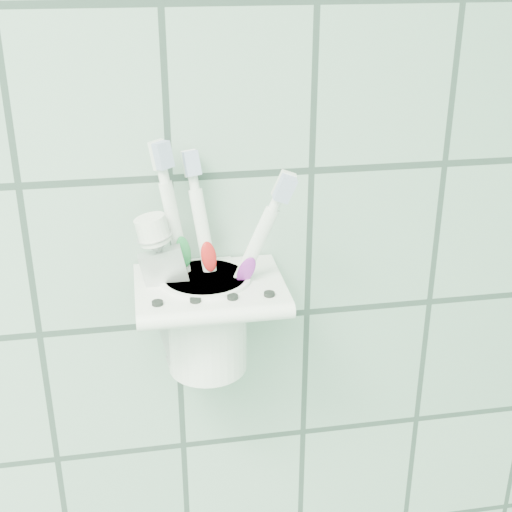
{
  "coord_description": "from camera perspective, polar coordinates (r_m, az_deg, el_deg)",
  "views": [
    {
      "loc": [
        0.58,
        0.63,
        1.57
      ],
      "look_at": [
        0.66,
        1.1,
        1.36
      ],
      "focal_mm": 50.0,
      "sensor_mm": 36.0,
      "label": 1
    }
  ],
  "objects": [
    {
      "name": "toothbrush_orange",
      "position": [
        0.59,
        -4.24,
        0.06
      ],
      "size": [
        0.06,
        0.04,
        0.18
      ],
      "rotation": [
        0.18,
        0.36,
        -0.0
      ],
      "color": "white",
      "rests_on": "cup"
    },
    {
      "name": "toothbrush_pink",
      "position": [
        0.59,
        -4.62,
        0.21
      ],
      "size": [
        0.04,
        0.03,
        0.19
      ],
      "rotation": [
        -0.14,
        -0.09,
        0.57
      ],
      "color": "white",
      "rests_on": "cup"
    },
    {
      "name": "cup",
      "position": [
        0.61,
        -3.98,
        -5.0
      ],
      "size": [
        0.08,
        0.08,
        0.09
      ],
      "color": "white",
      "rests_on": "holder_bracket"
    },
    {
      "name": "toothpaste_tube",
      "position": [
        0.58,
        -5.56,
        -1.88
      ],
      "size": [
        0.06,
        0.03,
        0.14
      ],
      "rotation": [
        -0.03,
        -0.2,
        0.01
      ],
      "color": "silver",
      "rests_on": "cup"
    },
    {
      "name": "toothbrush_blue",
      "position": [
        0.58,
        -2.55,
        -0.6
      ],
      "size": [
        0.03,
        0.05,
        0.18
      ],
      "rotation": [
        -0.24,
        -0.09,
        0.18
      ],
      "color": "white",
      "rests_on": "cup"
    },
    {
      "name": "holder_bracket",
      "position": [
        0.59,
        -3.74,
        -2.78
      ],
      "size": [
        0.12,
        0.1,
        0.04
      ],
      "color": "white",
      "rests_on": "wall_back"
    }
  ]
}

